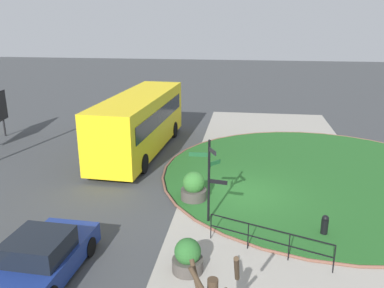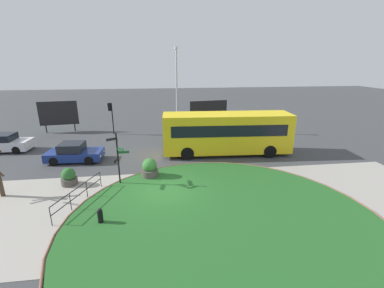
{
  "view_description": "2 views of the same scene",
  "coord_description": "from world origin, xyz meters",
  "px_view_note": "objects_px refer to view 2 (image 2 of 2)",
  "views": [
    {
      "loc": [
        -15.86,
        0.06,
        7.33
      ],
      "look_at": [
        3.25,
        2.7,
        1.22
      ],
      "focal_mm": 37.0,
      "sensor_mm": 36.0,
      "label": 1
    },
    {
      "loc": [
        -0.11,
        -13.98,
        7.3
      ],
      "look_at": [
        2.1,
        3.2,
        1.81
      ],
      "focal_mm": 24.75,
      "sensor_mm": 36.0,
      "label": 2
    }
  ],
  "objects_px": {
    "bollard_foreground": "(100,216)",
    "billboard_right": "(208,109)",
    "lamppost_tall": "(177,88)",
    "planter_near_signpost": "(69,177)",
    "bus_yellow": "(227,133)",
    "signpost_directional": "(118,155)",
    "billboard_left": "(58,114)",
    "planter_kerbside": "(150,169)",
    "car_near_lane": "(74,153)",
    "car_far_lane": "(5,143)",
    "traffic_light_near": "(111,111)"
  },
  "relations": [
    {
      "from": "traffic_light_near",
      "to": "bollard_foreground",
      "type": "bearing_deg",
      "value": 107.27
    },
    {
      "from": "lamppost_tall",
      "to": "planter_near_signpost",
      "type": "bearing_deg",
      "value": -122.35
    },
    {
      "from": "traffic_light_near",
      "to": "planter_near_signpost",
      "type": "distance_m",
      "value": 11.94
    },
    {
      "from": "car_far_lane",
      "to": "traffic_light_near",
      "type": "height_order",
      "value": "traffic_light_near"
    },
    {
      "from": "signpost_directional",
      "to": "bus_yellow",
      "type": "bearing_deg",
      "value": 30.93
    },
    {
      "from": "signpost_directional",
      "to": "traffic_light_near",
      "type": "relative_size",
      "value": 1.02
    },
    {
      "from": "planter_near_signpost",
      "to": "lamppost_tall",
      "type": "bearing_deg",
      "value": 57.65
    },
    {
      "from": "lamppost_tall",
      "to": "planter_near_signpost",
      "type": "distance_m",
      "value": 14.64
    },
    {
      "from": "bus_yellow",
      "to": "car_near_lane",
      "type": "bearing_deg",
      "value": -175.85
    },
    {
      "from": "signpost_directional",
      "to": "planter_near_signpost",
      "type": "relative_size",
      "value": 3.0
    },
    {
      "from": "car_near_lane",
      "to": "planter_kerbside",
      "type": "bearing_deg",
      "value": -30.49
    },
    {
      "from": "traffic_light_near",
      "to": "planter_near_signpost",
      "type": "relative_size",
      "value": 2.94
    },
    {
      "from": "car_near_lane",
      "to": "billboard_right",
      "type": "xyz_separation_m",
      "value": [
        12.08,
        9.61,
        1.35
      ]
    },
    {
      "from": "signpost_directional",
      "to": "traffic_light_near",
      "type": "xyz_separation_m",
      "value": [
        -2.32,
        12.11,
        0.45
      ]
    },
    {
      "from": "bus_yellow",
      "to": "traffic_light_near",
      "type": "relative_size",
      "value": 3.18
    },
    {
      "from": "lamppost_tall",
      "to": "billboard_left",
      "type": "xyz_separation_m",
      "value": [
        -12.36,
        1.49,
        -2.61
      ]
    },
    {
      "from": "signpost_directional",
      "to": "bus_yellow",
      "type": "relative_size",
      "value": 0.32
    },
    {
      "from": "bus_yellow",
      "to": "traffic_light_near",
      "type": "bearing_deg",
      "value": 147.23
    },
    {
      "from": "bus_yellow",
      "to": "car_near_lane",
      "type": "xyz_separation_m",
      "value": [
        -11.79,
        -0.18,
        -1.13
      ]
    },
    {
      "from": "lamppost_tall",
      "to": "planter_kerbside",
      "type": "height_order",
      "value": "lamppost_tall"
    },
    {
      "from": "bus_yellow",
      "to": "traffic_light_near",
      "type": "height_order",
      "value": "bus_yellow"
    },
    {
      "from": "billboard_right",
      "to": "planter_kerbside",
      "type": "distance_m",
      "value": 14.84
    },
    {
      "from": "traffic_light_near",
      "to": "planter_near_signpost",
      "type": "bearing_deg",
      "value": 96.74
    },
    {
      "from": "billboard_right",
      "to": "bollard_foreground",
      "type": "bearing_deg",
      "value": -122.9
    },
    {
      "from": "car_near_lane",
      "to": "lamppost_tall",
      "type": "height_order",
      "value": "lamppost_tall"
    },
    {
      "from": "bollard_foreground",
      "to": "billboard_right",
      "type": "xyz_separation_m",
      "value": [
        8.53,
        18.26,
        1.58
      ]
    },
    {
      "from": "lamppost_tall",
      "to": "planter_near_signpost",
      "type": "height_order",
      "value": "lamppost_tall"
    },
    {
      "from": "signpost_directional",
      "to": "billboard_left",
      "type": "bearing_deg",
      "value": 120.02
    },
    {
      "from": "traffic_light_near",
      "to": "planter_near_signpost",
      "type": "height_order",
      "value": "traffic_light_near"
    },
    {
      "from": "car_near_lane",
      "to": "planter_kerbside",
      "type": "distance_m",
      "value": 6.81
    },
    {
      "from": "lamppost_tall",
      "to": "car_near_lane",
      "type": "bearing_deg",
      "value": -137.4
    },
    {
      "from": "signpost_directional",
      "to": "car_near_lane",
      "type": "bearing_deg",
      "value": 130.96
    },
    {
      "from": "car_near_lane",
      "to": "billboard_right",
      "type": "distance_m",
      "value": 15.5
    },
    {
      "from": "traffic_light_near",
      "to": "billboard_right",
      "type": "bearing_deg",
      "value": -158.63
    },
    {
      "from": "bollard_foreground",
      "to": "car_near_lane",
      "type": "relative_size",
      "value": 0.2
    },
    {
      "from": "bus_yellow",
      "to": "billboard_right",
      "type": "relative_size",
      "value": 2.35
    },
    {
      "from": "signpost_directional",
      "to": "lamppost_tall",
      "type": "relative_size",
      "value": 0.38
    },
    {
      "from": "bollard_foreground",
      "to": "planter_near_signpost",
      "type": "height_order",
      "value": "planter_near_signpost"
    },
    {
      "from": "planter_near_signpost",
      "to": "car_near_lane",
      "type": "bearing_deg",
      "value": 101.42
    },
    {
      "from": "signpost_directional",
      "to": "traffic_light_near",
      "type": "bearing_deg",
      "value": 100.86
    },
    {
      "from": "bus_yellow",
      "to": "planter_kerbside",
      "type": "xyz_separation_m",
      "value": [
        -6.08,
        -3.9,
        -1.19
      ]
    },
    {
      "from": "bollard_foreground",
      "to": "signpost_directional",
      "type": "bearing_deg",
      "value": 84.8
    },
    {
      "from": "billboard_left",
      "to": "planter_kerbside",
      "type": "relative_size",
      "value": 2.94
    },
    {
      "from": "planter_near_signpost",
      "to": "billboard_left",
      "type": "bearing_deg",
      "value": 109.9
    },
    {
      "from": "car_near_lane",
      "to": "signpost_directional",
      "type": "bearing_deg",
      "value": -46.51
    },
    {
      "from": "planter_near_signpost",
      "to": "bus_yellow",
      "type": "bearing_deg",
      "value": 21.75
    },
    {
      "from": "bus_yellow",
      "to": "lamppost_tall",
      "type": "height_order",
      "value": "lamppost_tall"
    },
    {
      "from": "signpost_directional",
      "to": "car_far_lane",
      "type": "bearing_deg",
      "value": 143.37
    },
    {
      "from": "traffic_light_near",
      "to": "billboard_right",
      "type": "xyz_separation_m",
      "value": [
        10.48,
        2.02,
        -0.38
      ]
    },
    {
      "from": "car_near_lane",
      "to": "traffic_light_near",
      "type": "height_order",
      "value": "traffic_light_near"
    }
  ]
}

